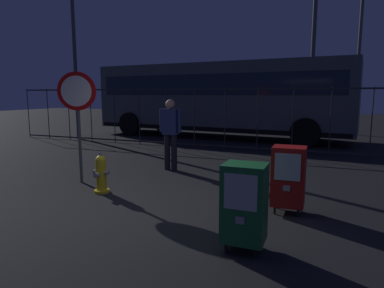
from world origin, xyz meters
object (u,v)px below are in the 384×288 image
Objects in this scene: newspaper_box_primary at (288,176)px; stop_sign at (77,104)px; fire_hydrant at (101,174)px; bus_near at (219,96)px; pedestrian at (170,130)px; street_light_near_left at (73,29)px; newspaper_box_secondary at (244,203)px; street_light_far_left at (315,16)px; street_light_near_right at (360,34)px.

newspaper_box_primary is 4.24m from stop_sign.
bus_near reaches higher than fire_hydrant.
street_light_near_left is at bearing 147.30° from pedestrian.
street_light_near_left reaches higher than newspaper_box_secondary.
street_light_near_right is at bearing 69.72° from street_light_far_left.
pedestrian is 0.22× the size of street_light_far_left.
fire_hydrant is at bearing -81.83° from bus_near.
bus_near is 1.42× the size of street_light_near_right.
bus_near is at bearing -150.66° from street_light_near_right.
pedestrian is at bearing -115.72° from street_light_near_right.
newspaper_box_secondary is 0.14× the size of street_light_near_left.
street_light_far_left is (-0.05, 6.89, 3.73)m from newspaper_box_primary.
street_light_near_right is 4.82m from street_light_far_left.
street_light_near_right is (1.62, 11.41, 3.76)m from newspaper_box_primary.
stop_sign is 0.30× the size of street_light_near_right.
fire_hydrant is 0.07× the size of bus_near.
street_light_near_left is (-4.73, 5.55, 2.70)m from stop_sign.
stop_sign is 7.77m from street_light_near_left.
street_light_near_right is at bearing 34.82° from bus_near.
stop_sign is at bearing -49.56° from street_light_near_left.
street_light_near_left is 11.86m from street_light_near_right.
newspaper_box_primary is 1.00× the size of newspaper_box_secondary.
bus_near is 4.73m from street_light_far_left.
street_light_near_right is (1.95, 12.90, 3.76)m from newspaper_box_secondary.
stop_sign reaches higher than fire_hydrant.
newspaper_box_secondary is at bearing -40.63° from street_light_near_left.
newspaper_box_secondary reaches higher than fire_hydrant.
bus_near reaches higher than pedestrian.
newspaper_box_primary is 12.12m from street_light_near_right.
street_light_near_left reaches higher than stop_sign.
bus_near reaches higher than newspaper_box_secondary.
stop_sign is 8.17m from bus_near.
newspaper_box_secondary is (2.96, -1.33, 0.22)m from fire_hydrant.
newspaper_box_primary reaches higher than fire_hydrant.
street_light_near_right reaches higher than street_light_far_left.
pedestrian is at bearing -32.70° from street_light_near_left.
street_light_near_left reaches higher than newspaper_box_primary.
stop_sign reaches higher than pedestrian.
stop_sign is at bearing 176.37° from newspaper_box_primary.
street_light_near_left is (-8.51, 7.30, 3.73)m from newspaper_box_secondary.
stop_sign is at bearing 152.71° from fire_hydrant.
newspaper_box_secondary is 0.46× the size of stop_sign.
fire_hydrant is at bearing 155.84° from newspaper_box_secondary.
street_light_far_left is at bearing 90.38° from newspaper_box_primary.
bus_near is at bearing 92.69° from fire_hydrant.
stop_sign is 0.30× the size of street_light_far_left.
newspaper_box_primary is 0.14× the size of street_light_near_left.
newspaper_box_primary is 0.61× the size of pedestrian.
pedestrian is at bearing 55.45° from stop_sign.
street_light_near_right is (4.53, 9.41, 3.39)m from pedestrian.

